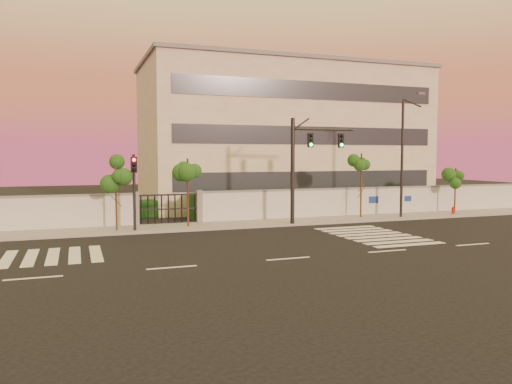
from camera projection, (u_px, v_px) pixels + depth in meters
The scene contains 14 objects.
ground at pixel (288, 259), 21.34m from camera, with size 120.00×120.00×0.00m, color black.
sidewalk at pixel (221, 225), 31.18m from camera, with size 60.00×3.00×0.15m, color gray.
perimeter_wall at pixel (216, 207), 32.55m from camera, with size 60.00×0.36×2.20m.
hedge_row at pixel (220, 206), 35.50m from camera, with size 41.00×4.25×1.80m.
institutional_building at pixel (282, 136), 44.57m from camera, with size 24.40×12.40×12.25m.
road_markings at pixel (227, 246), 24.32m from camera, with size 57.00×7.62×0.02m.
street_tree_c at pixel (116, 177), 28.36m from camera, with size 1.41×1.12×4.33m.
street_tree_d at pixel (188, 177), 29.96m from camera, with size 1.44×1.15×4.25m.
street_tree_e at pixel (361, 171), 34.47m from camera, with size 1.43×1.14×4.58m.
street_tree_f at pixel (455, 180), 37.19m from camera, with size 1.37×1.09×3.49m.
traffic_signal_main at pixel (305, 158), 31.36m from camera, with size 4.26×0.71×6.75m.
traffic_signal_secondary at pixel (134, 183), 28.31m from camera, with size 0.35×0.34×4.50m.
streetlight_east at pixel (404, 153), 34.42m from camera, with size 0.51×2.06×8.55m.
fire_hydrant at pixel (453, 211), 36.66m from camera, with size 0.26×0.26×0.69m.
Camera 1 is at (-8.49, -19.34, 4.39)m, focal length 35.00 mm.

